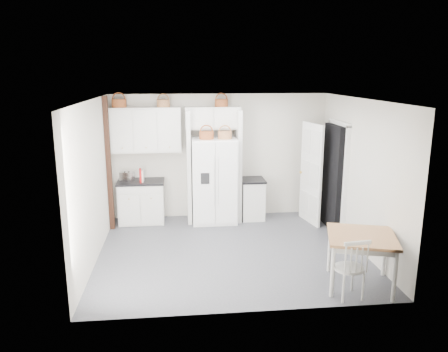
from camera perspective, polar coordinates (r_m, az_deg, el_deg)
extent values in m
plane|color=#3C3E48|center=(7.70, 0.87, -9.73)|extent=(4.50, 4.50, 0.00)
plane|color=white|center=(7.10, 0.94, 9.95)|extent=(4.50, 4.50, 0.00)
plane|color=silver|center=(9.24, -0.60, 2.62)|extent=(4.50, 0.00, 4.50)
plane|color=silver|center=(7.37, -16.73, -0.72)|extent=(0.00, 4.00, 4.00)
plane|color=silver|center=(7.88, 17.36, 0.12)|extent=(0.00, 4.00, 4.00)
cube|color=white|center=(8.93, -1.31, -0.58)|extent=(0.90, 0.72, 1.74)
cube|color=silver|center=(9.15, -10.71, -3.41)|extent=(0.91, 0.57, 0.84)
cube|color=silver|center=(9.24, 3.71, -3.09)|extent=(0.46, 0.56, 0.81)
cube|color=brown|center=(6.69, 17.34, -10.49)|extent=(1.16, 1.16, 0.78)
cube|color=silver|center=(6.31, 16.03, -11.47)|extent=(0.46, 0.42, 0.85)
cube|color=black|center=(9.03, -10.83, -0.74)|extent=(0.94, 0.61, 0.04)
cube|color=black|center=(9.13, 3.75, -0.53)|extent=(0.50, 0.59, 0.04)
cube|color=silver|center=(9.04, -12.56, -0.07)|extent=(0.31, 0.24, 0.19)
cube|color=#B90F11|center=(8.92, -10.86, 0.07)|extent=(0.06, 0.18, 0.26)
cube|color=white|center=(8.92, -10.57, -0.04)|extent=(0.05, 0.15, 0.22)
cylinder|color=brown|center=(8.96, -13.55, 9.22)|extent=(0.29, 0.29, 0.16)
cylinder|color=brown|center=(8.89, -7.93, 9.38)|extent=(0.26, 0.26, 0.15)
cylinder|color=brown|center=(8.93, -0.34, 9.53)|extent=(0.26, 0.26, 0.15)
cylinder|color=brown|center=(8.64, -2.30, 5.33)|extent=(0.28, 0.28, 0.15)
cylinder|color=brown|center=(8.67, 0.11, 5.36)|extent=(0.27, 0.27, 0.15)
cube|color=silver|center=(8.96, -10.15, 5.96)|extent=(1.40, 0.34, 0.90)
cube|color=silver|center=(8.94, -1.47, 7.60)|extent=(1.12, 0.34, 0.45)
cube|color=silver|center=(8.93, -4.63, 1.23)|extent=(0.08, 0.60, 2.30)
cube|color=silver|center=(9.02, 1.86, 1.37)|extent=(0.08, 0.60, 2.30)
cube|color=black|center=(8.66, -14.82, 1.45)|extent=(0.09, 0.09, 2.60)
cube|color=black|center=(8.81, 14.17, -0.15)|extent=(0.18, 0.85, 2.05)
cube|color=white|center=(9.01, 11.29, 0.29)|extent=(0.21, 0.79, 2.05)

